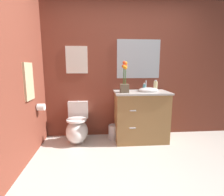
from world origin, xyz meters
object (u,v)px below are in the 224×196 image
toilet (77,128)px  trash_bin (113,132)px  wall_poster (77,60)px  wall_mirror (138,59)px  soap_bottle (155,86)px  toilet_paper_roll (41,107)px  hanging_towel (29,82)px  flower_vase (125,82)px  lotion_bottle (144,87)px  vanity_cabinet (141,115)px

toilet → trash_bin: bearing=2.8°
wall_poster → wall_mirror: wall_mirror is taller
soap_bottle → toilet_paper_roll: (-1.92, -0.24, -0.30)m
hanging_towel → toilet_paper_roll: size_ratio=4.73×
flower_vase → lotion_bottle: 0.42m
toilet → wall_mirror: (1.13, 0.27, 1.21)m
lotion_bottle → wall_mirror: size_ratio=0.18×
soap_bottle → wall_mirror: 0.59m
soap_bottle → wall_poster: 1.49m
soap_bottle → toilet_paper_roll: soap_bottle is taller
toilet_paper_roll → soap_bottle: bearing=7.1°
wall_poster → soap_bottle: bearing=-9.1°
vanity_cabinet → wall_mirror: 1.04m
wall_mirror → soap_bottle: bearing=-39.8°
wall_mirror → hanging_towel: wall_mirror is taller
soap_bottle → lotion_bottle: bearing=-176.6°
hanging_towel → wall_mirror: bearing=23.1°
vanity_cabinet → flower_vase: flower_vase is taller
flower_vase → wall_poster: 0.97m
lotion_bottle → wall_mirror: wall_mirror is taller
vanity_cabinet → wall_poster: size_ratio=2.22×
soap_bottle → wall_poster: (-1.40, 0.22, 0.46)m
trash_bin → hanging_towel: hanging_towel is taller
wall_mirror → toilet: bearing=-166.6°
soap_bottle → toilet: bearing=-178.2°
toilet → hanging_towel: hanging_towel is taller
hanging_towel → trash_bin: bearing=21.9°
vanity_cabinet → trash_bin: 0.58m
toilet → toilet_paper_roll: toilet_paper_roll is taller
wall_poster → toilet_paper_roll: 1.03m
lotion_bottle → hanging_towel: (-1.77, -0.49, 0.16)m
lotion_bottle → wall_poster: bearing=168.7°
vanity_cabinet → soap_bottle: 0.59m
flower_vase → trash_bin: flower_vase is taller
lotion_bottle → trash_bin: 0.98m
lotion_bottle → wall_mirror: 0.56m
toilet_paper_roll → flower_vase: bearing=3.1°
hanging_towel → lotion_bottle: bearing=15.5°
trash_bin → lotion_bottle: bearing=-0.0°
trash_bin → soap_bottle: bearing=0.9°
wall_poster → toilet_paper_roll: (-0.53, -0.46, -0.75)m
lotion_bottle → wall_poster: 1.30m
vanity_cabinet → flower_vase: size_ratio=2.06×
vanity_cabinet → soap_bottle: soap_bottle is taller
lotion_bottle → trash_bin: size_ratio=0.53×
soap_bottle → lotion_bottle: soap_bottle is taller
wall_poster → wall_mirror: size_ratio=0.60×
toilet → soap_bottle: (1.40, 0.04, 0.73)m
vanity_cabinet → lotion_bottle: (0.06, 0.06, 0.50)m
lotion_bottle → wall_poster: size_ratio=0.30×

